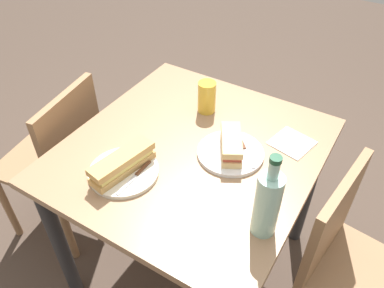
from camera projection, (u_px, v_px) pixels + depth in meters
The scene contains 13 objects.
ground_plane at pixel (192, 261), 1.93m from camera, with size 8.00×8.00×0.00m, color #47382D.
dining_table at pixel (192, 172), 1.51m from camera, with size 0.94×0.89×0.76m.
chair_far at pixel (348, 265), 1.36m from camera, with size 0.45×0.45×0.86m.
chair_near at pixel (61, 157), 1.78m from camera, with size 0.46×0.46×0.86m.
plate_near at pixel (230, 153), 1.40m from camera, with size 0.24×0.24×0.01m, color white.
baguette_sandwich_near at pixel (231, 144), 1.37m from camera, with size 0.19×0.15×0.07m.
knife_near at pixel (245, 149), 1.40m from camera, with size 0.14×0.13×0.01m.
plate_far at pixel (124, 172), 1.33m from camera, with size 0.24×0.24×0.01m, color silver.
baguette_sandwich_far at pixel (122, 163), 1.30m from camera, with size 0.25×0.11×0.07m.
knife_far at pixel (136, 175), 1.30m from camera, with size 0.18×0.01×0.01m.
water_bottle at pixel (267, 203), 1.08m from camera, with size 0.08×0.08×0.30m.
beer_glass at pixel (207, 97), 1.57m from camera, with size 0.07×0.07×0.13m, color gold.
paper_napkin at pixel (292, 143), 1.45m from camera, with size 0.14×0.14×0.00m, color white.
Camera 1 is at (0.91, 0.56, 1.71)m, focal length 36.03 mm.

